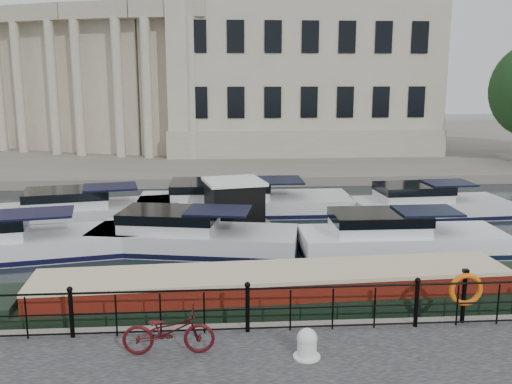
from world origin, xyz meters
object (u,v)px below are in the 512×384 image
bicycle (169,331)px  narrowboat (274,299)px  life_ring_post (466,290)px  mooring_bollard (307,344)px  harbour_hut (234,207)px

bicycle → narrowboat: 4.24m
life_ring_post → mooring_bollard: bearing=-160.7°
bicycle → life_ring_post: (6.95, 1.02, 0.32)m
mooring_bollard → harbour_hut: harbour_hut is taller
mooring_bollard → narrowboat: narrowboat is taller
life_ring_post → narrowboat: life_ring_post is taller
mooring_bollard → life_ring_post: 4.30m
bicycle → life_ring_post: 7.03m
harbour_hut → bicycle: bearing=-110.2°
bicycle → harbour_hut: (1.80, 12.08, -0.11)m
mooring_bollard → harbour_hut: 12.52m
mooring_bollard → harbour_hut: size_ratio=0.18×
mooring_bollard → life_ring_post: size_ratio=0.48×
bicycle → narrowboat: bearing=-38.0°
bicycle → narrowboat: bicycle is taller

